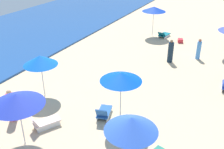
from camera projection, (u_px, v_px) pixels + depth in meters
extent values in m
cylinder|color=silver|center=(120.00, 102.00, 12.09)|extent=(0.05, 0.05, 2.25)
cone|color=blue|center=(121.00, 77.00, 11.50)|extent=(1.87, 1.87, 0.38)
cube|color=silver|center=(109.00, 114.00, 13.00)|extent=(1.02, 0.32, 0.20)
cube|color=silver|center=(100.00, 113.00, 13.09)|extent=(1.02, 0.32, 0.20)
cube|color=#295CA5|center=(104.00, 112.00, 12.98)|extent=(1.28, 0.86, 0.06)
cube|color=#295CA5|center=(102.00, 113.00, 12.40)|extent=(0.45, 0.61, 0.55)
cube|color=silver|center=(223.00, 86.00, 15.49)|extent=(1.11, 0.12, 0.21)
cylinder|color=silver|center=(22.00, 124.00, 10.89)|extent=(0.05, 0.05, 1.94)
cone|color=#2235B6|center=(17.00, 99.00, 10.34)|extent=(2.16, 2.16, 0.49)
cube|color=silver|center=(49.00, 127.00, 12.10)|extent=(0.98, 0.58, 0.25)
cube|color=silver|center=(45.00, 121.00, 12.45)|extent=(0.98, 0.58, 0.25)
cube|color=beige|center=(47.00, 121.00, 12.21)|extent=(1.34, 1.09, 0.06)
cube|color=beige|center=(34.00, 121.00, 11.82)|extent=(0.52, 0.61, 0.50)
cylinder|color=silver|center=(43.00, 80.00, 14.39)|extent=(0.05, 0.05, 1.88)
cone|color=blue|center=(40.00, 60.00, 13.85)|extent=(1.81, 1.81, 0.52)
cone|color=blue|center=(131.00, 124.00, 8.65)|extent=(1.82, 1.82, 0.52)
cylinder|color=silver|center=(153.00, 24.00, 23.60)|extent=(0.05, 0.05, 2.21)
cone|color=#1037AD|center=(154.00, 9.00, 23.00)|extent=(2.08, 2.08, 0.42)
cube|color=silver|center=(167.00, 36.00, 23.65)|extent=(1.10, 0.22, 0.18)
cube|color=silver|center=(161.00, 35.00, 23.95)|extent=(1.10, 0.22, 0.18)
cube|color=#0F6B76|center=(164.00, 34.00, 23.75)|extent=(1.32, 0.85, 0.06)
cube|color=#0F6B76|center=(162.00, 34.00, 23.26)|extent=(0.45, 0.68, 0.38)
cylinder|color=#F34152|center=(12.00, 107.00, 12.50)|extent=(0.53, 0.53, 1.41)
sphere|color=tan|center=(9.00, 92.00, 12.14)|extent=(0.23, 0.23, 0.23)
cylinder|color=#17293A|center=(170.00, 52.00, 18.57)|extent=(0.50, 0.50, 1.45)
sphere|color=#8A6C4F|center=(172.00, 41.00, 18.20)|extent=(0.22, 0.22, 0.22)
cylinder|color=#478CDD|center=(199.00, 50.00, 19.10)|extent=(0.36, 0.36, 1.32)
sphere|color=#9A6351|center=(200.00, 40.00, 18.76)|extent=(0.22, 0.22, 0.22)
cube|color=red|center=(180.00, 41.00, 22.43)|extent=(0.61, 0.54, 0.31)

